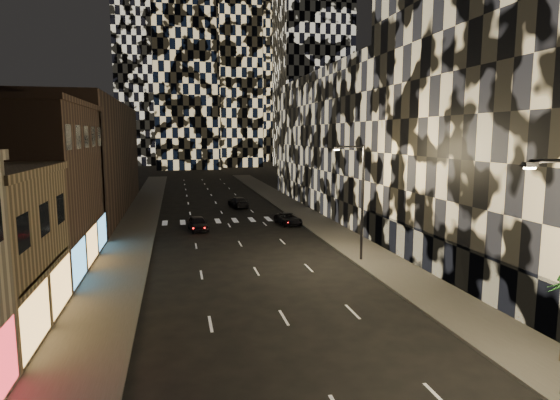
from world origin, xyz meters
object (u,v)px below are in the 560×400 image
car_dark_midlane (198,223)px  car_dark_rightlane (288,219)px  streetlight_far (360,194)px  car_dark_oncoming (238,202)px

car_dark_midlane → car_dark_rightlane: car_dark_midlane is taller
streetlight_far → car_dark_oncoming: size_ratio=1.79×
car_dark_oncoming → car_dark_rightlane: (3.83, -13.65, -0.09)m
car_dark_rightlane → car_dark_oncoming: bearing=100.0°
car_dark_midlane → car_dark_rightlane: (10.01, 1.08, -0.10)m
car_dark_oncoming → car_dark_rightlane: car_dark_oncoming is taller
car_dark_midlane → car_dark_rightlane: size_ratio=0.94×
car_dark_oncoming → car_dark_midlane: bearing=60.8°
car_dark_midlane → car_dark_rightlane: 10.07m
car_dark_midlane → car_dark_oncoming: bearing=60.3°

